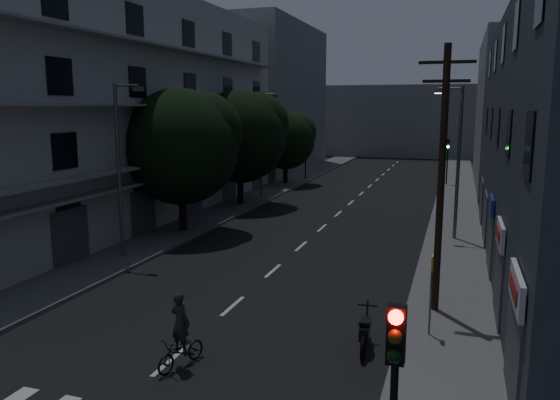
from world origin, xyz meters
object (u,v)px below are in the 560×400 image
Objects in this scene: cyclist at (181,342)px; bus_stop_sign at (431,280)px; utility_pole at (441,175)px; traffic_signal_near at (394,380)px; motorcycle at (365,333)px.

bus_stop_sign is at bearing 49.10° from cyclist.
bus_stop_sign is at bearing -91.87° from utility_pole.
traffic_signal_near reaches higher than motorcycle.
utility_pole is at bearing 58.42° from motorcycle.
traffic_signal_near is 8.09m from motorcycle.
utility_pole is 3.73m from bus_stop_sign.
traffic_signal_near is 8.97m from bus_stop_sign.
motorcycle is (-1.62, 7.50, -2.58)m from traffic_signal_near.
traffic_signal_near is at bearing -90.98° from bus_stop_sign.
traffic_signal_near is at bearing -82.51° from motorcycle.
utility_pole is at bearing 60.93° from cyclist.
motorcycle is (-1.77, -1.40, -1.37)m from bus_stop_sign.
utility_pole reaches higher than cyclist.
traffic_signal_near is 11.28m from utility_pole.
utility_pole is 4.39× the size of motorcycle.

